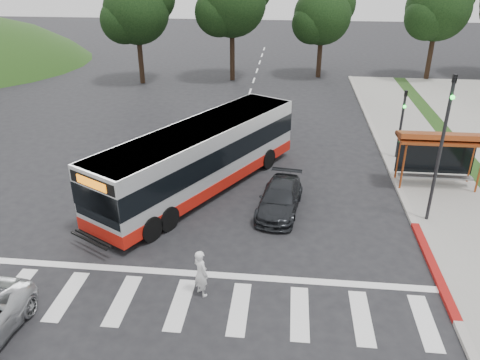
# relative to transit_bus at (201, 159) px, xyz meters

# --- Properties ---
(ground) EXTENTS (140.00, 140.00, 0.00)m
(ground) POSITION_rel_transit_bus_xyz_m (0.80, -3.54, -1.63)
(ground) COLOR black
(ground) RESTS_ON ground
(sidewalk_east) EXTENTS (4.00, 40.00, 0.12)m
(sidewalk_east) POSITION_rel_transit_bus_xyz_m (11.80, 4.46, -1.57)
(sidewalk_east) COLOR gray
(sidewalk_east) RESTS_ON ground
(curb_east) EXTENTS (0.30, 40.00, 0.15)m
(curb_east) POSITION_rel_transit_bus_xyz_m (9.80, 4.46, -1.56)
(curb_east) COLOR #9E9991
(curb_east) RESTS_ON ground
(curb_east_red) EXTENTS (0.32, 6.00, 0.15)m
(curb_east_red) POSITION_rel_transit_bus_xyz_m (9.80, -5.54, -1.56)
(curb_east_red) COLOR maroon
(curb_east_red) RESTS_ON ground
(crosswalk_ladder) EXTENTS (18.00, 2.60, 0.01)m
(crosswalk_ladder) POSITION_rel_transit_bus_xyz_m (0.80, -8.54, -1.63)
(crosswalk_ladder) COLOR silver
(crosswalk_ladder) RESTS_ON ground
(bus_shelter) EXTENTS (4.20, 1.60, 2.86)m
(bus_shelter) POSITION_rel_transit_bus_xyz_m (11.60, 1.56, 0.72)
(bus_shelter) COLOR #963F19
(bus_shelter) RESTS_ON sidewalk_east
(traffic_signal_ne_tall) EXTENTS (0.18, 0.37, 6.50)m
(traffic_signal_ne_tall) POSITION_rel_transit_bus_xyz_m (10.40, -2.05, 2.25)
(traffic_signal_ne_tall) COLOR black
(traffic_signal_ne_tall) RESTS_ON ground
(traffic_signal_ne_short) EXTENTS (0.18, 0.37, 4.00)m
(traffic_signal_ne_short) POSITION_rel_transit_bus_xyz_m (10.40, 4.95, 0.85)
(traffic_signal_ne_short) COLOR black
(traffic_signal_ne_short) RESTS_ON ground
(tree_ne_a) EXTENTS (6.16, 5.74, 9.30)m
(tree_ne_a) POSITION_rel_transit_bus_xyz_m (16.88, 24.52, 4.76)
(tree_ne_a) COLOR black
(tree_ne_a) RESTS_ON parking_lot
(tree_north_a) EXTENTS (6.60, 6.15, 10.17)m
(tree_north_a) POSITION_rel_transit_bus_xyz_m (-1.11, 22.53, 5.29)
(tree_north_a) COLOR black
(tree_north_a) RESTS_ON ground
(tree_north_b) EXTENTS (5.72, 5.33, 8.43)m
(tree_north_b) POSITION_rel_transit_bus_xyz_m (6.88, 24.52, 4.03)
(tree_north_b) COLOR black
(tree_north_b) RESTS_ON ground
(tree_north_c) EXTENTS (6.16, 5.74, 9.30)m
(tree_north_c) POSITION_rel_transit_bus_xyz_m (-9.12, 20.52, 4.66)
(tree_north_c) COLOR black
(tree_north_c) RESTS_ON ground
(transit_bus) EXTENTS (8.60, 12.35, 3.26)m
(transit_bus) POSITION_rel_transit_bus_xyz_m (0.00, 0.00, 0.00)
(transit_bus) COLOR silver
(transit_bus) RESTS_ON ground
(pedestrian) EXTENTS (0.76, 0.75, 1.77)m
(pedestrian) POSITION_rel_transit_bus_xyz_m (1.42, -7.92, -0.75)
(pedestrian) COLOR silver
(pedestrian) RESTS_ON ground
(dark_sedan) EXTENTS (2.30, 4.47, 1.24)m
(dark_sedan) POSITION_rel_transit_bus_xyz_m (3.93, -1.78, -1.01)
(dark_sedan) COLOR black
(dark_sedan) RESTS_ON ground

